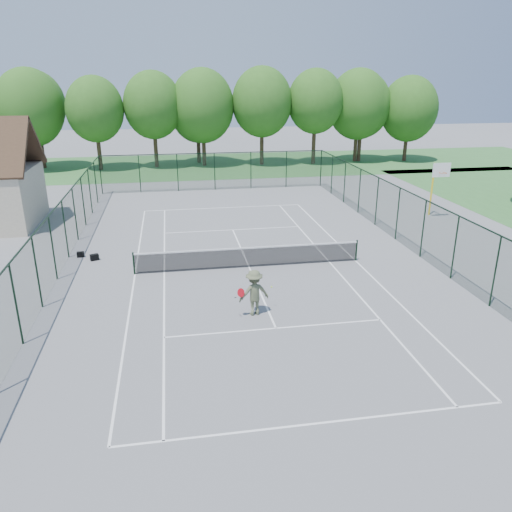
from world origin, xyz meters
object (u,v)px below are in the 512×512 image
at_px(tennis_net, 249,256).
at_px(basketball_goal, 437,179).
at_px(sports_bag_a, 80,254).
at_px(tennis_player, 254,293).

distance_m(tennis_net, basketball_goal, 15.40).
height_order(tennis_net, sports_bag_a, tennis_net).
bearing_deg(basketball_goal, tennis_player, -139.14).
xyz_separation_m(sports_bag_a, tennis_player, (7.80, -8.02, 0.79)).
distance_m(sports_bag_a, tennis_player, 11.21).
distance_m(basketball_goal, tennis_player, 18.74).
distance_m(tennis_net, sports_bag_a, 8.90).
relative_size(tennis_net, sports_bag_a, 31.59).
bearing_deg(tennis_player, sports_bag_a, 134.20).
bearing_deg(tennis_player, tennis_net, 83.25).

